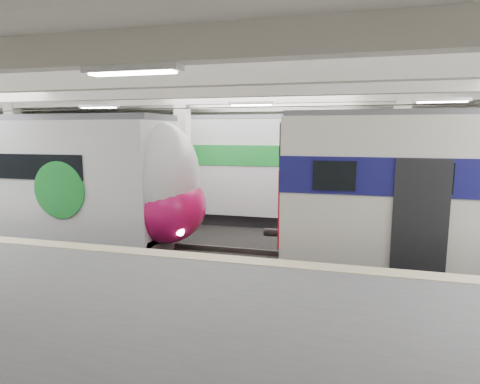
# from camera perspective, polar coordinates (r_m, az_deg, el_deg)

# --- Properties ---
(station_hall) EXTENTS (36.00, 24.00, 5.75)m
(station_hall) POSITION_cam_1_polar(r_m,az_deg,el_deg) (10.52, -3.07, 4.50)
(station_hall) COLOR black
(station_hall) RESTS_ON ground
(modern_emu) EXTENTS (14.09, 2.91, 4.53)m
(modern_emu) POSITION_cam_1_polar(r_m,az_deg,el_deg) (16.01, -27.53, 1.31)
(modern_emu) COLOR silver
(modern_emu) RESTS_ON ground
(far_train) EXTENTS (14.77, 3.19, 4.67)m
(far_train) POSITION_cam_1_polar(r_m,az_deg,el_deg) (19.54, -12.99, 3.77)
(far_train) COLOR silver
(far_train) RESTS_ON ground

